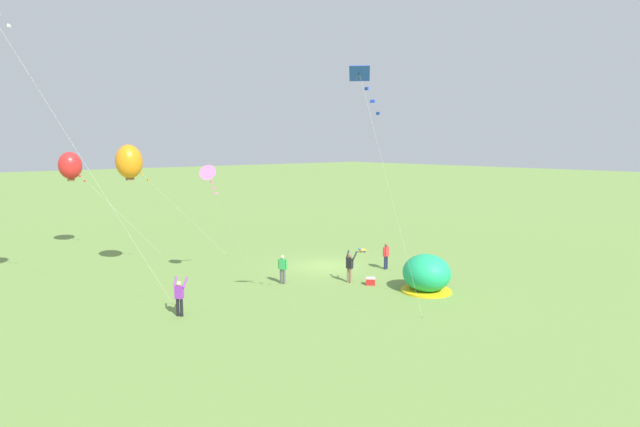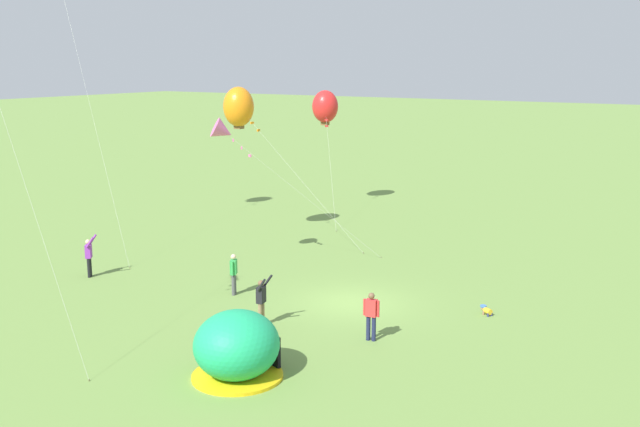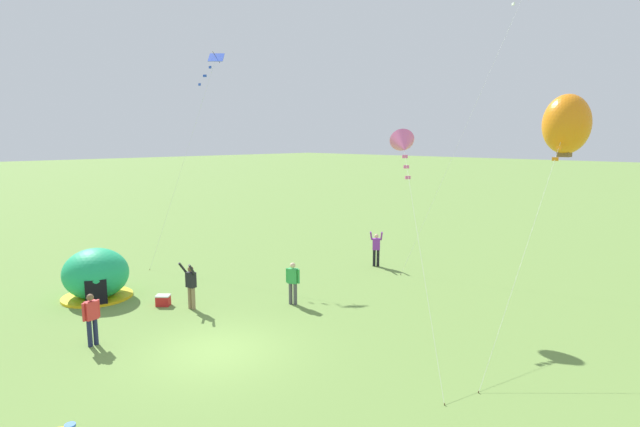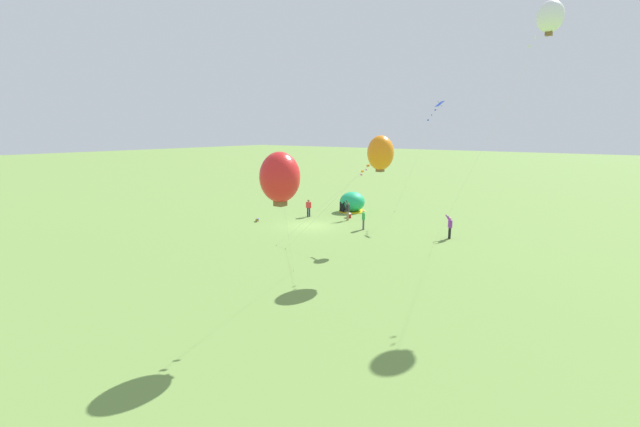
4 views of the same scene
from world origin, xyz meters
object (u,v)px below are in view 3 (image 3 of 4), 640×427
(kite_blue, at_px, (213,65))
(kite_orange, at_px, (567,124))
(cooler_box, at_px, (163,300))
(person_arms_raised, at_px, (376,248))
(person_strolling, at_px, (92,317))
(person_flying_kite, at_px, (191,284))
(person_watching_sky, at_px, (293,281))
(kite_pink, at_px, (403,145))
(popup_tent, at_px, (96,275))

(kite_blue, bearing_deg, kite_orange, 10.67)
(kite_orange, bearing_deg, kite_blue, -169.33)
(cooler_box, xyz_separation_m, person_arms_raised, (2.24, 10.84, 0.78))
(person_strolling, relative_size, kite_blue, 0.15)
(person_flying_kite, xyz_separation_m, person_arms_raised, (1.08, 10.25, 0.00))
(person_arms_raised, relative_size, kite_orange, 0.23)
(person_watching_sky, distance_m, kite_pink, 6.88)
(person_flying_kite, height_order, kite_orange, kite_orange)
(cooler_box, relative_size, person_arms_raised, 0.34)
(person_strolling, xyz_separation_m, kite_orange, (9.66, 13.01, 6.14))
(popup_tent, height_order, person_flying_kite, popup_tent)
(person_strolling, distance_m, kite_blue, 15.51)
(kite_pink, bearing_deg, popup_tent, -139.99)
(popup_tent, height_order, kite_orange, kite_orange)
(person_flying_kite, distance_m, person_arms_raised, 10.31)
(person_strolling, relative_size, kite_orange, 0.21)
(person_arms_raised, bearing_deg, person_strolling, -91.19)
(person_flying_kite, xyz_separation_m, kite_blue, (-6.59, 5.72, 9.46))
(popup_tent, height_order, cooler_box, popup_tent)
(person_arms_raised, relative_size, kite_blue, 0.17)
(person_watching_sky, bearing_deg, kite_orange, 35.69)
(person_arms_raised, distance_m, kite_blue, 13.00)
(person_watching_sky, height_order, kite_pink, kite_pink)
(person_strolling, height_order, kite_blue, kite_blue)
(person_watching_sky, relative_size, kite_pink, 0.25)
(person_flying_kite, bearing_deg, kite_pink, 47.41)
(popup_tent, bearing_deg, kite_orange, 37.06)
(cooler_box, height_order, person_watching_sky, person_watching_sky)
(person_watching_sky, bearing_deg, person_flying_kite, -127.42)
(cooler_box, distance_m, person_strolling, 4.07)
(popup_tent, distance_m, person_arms_raised, 13.31)
(person_watching_sky, relative_size, person_strolling, 1.00)
(cooler_box, height_order, kite_orange, kite_orange)
(person_flying_kite, height_order, person_arms_raised, same)
(person_flying_kite, distance_m, kite_pink, 9.82)
(kite_pink, bearing_deg, kite_orange, 30.50)
(popup_tent, relative_size, kite_blue, 0.25)
(popup_tent, xyz_separation_m, kite_blue, (-2.53, 7.74, 9.46))
(person_watching_sky, xyz_separation_m, kite_orange, (8.03, 5.77, 6.14))
(cooler_box, bearing_deg, kite_pink, 44.66)
(popup_tent, distance_m, person_strolling, 5.27)
(popup_tent, bearing_deg, kite_blue, 108.11)
(popup_tent, relative_size, person_watching_sky, 1.63)
(person_watching_sky, bearing_deg, person_arms_raised, 100.65)
(cooler_box, xyz_separation_m, kite_orange, (11.60, 9.52, 6.88))
(kite_orange, bearing_deg, popup_tent, -142.94)
(person_arms_raised, xyz_separation_m, kite_blue, (-7.68, -4.53, 9.46))
(cooler_box, relative_size, kite_pink, 0.09)
(person_strolling, bearing_deg, popup_tent, 157.00)
(person_arms_raised, height_order, kite_pink, kite_pink)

